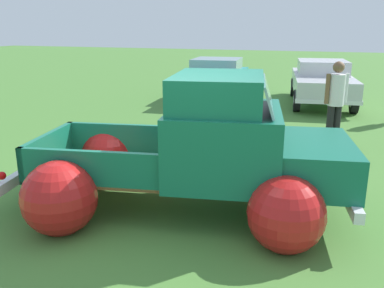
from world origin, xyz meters
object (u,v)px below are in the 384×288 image
Objects in this scene: vintage_pickup_truck at (206,158)px; lane_cone_0 at (199,137)px; show_car_0 at (216,77)px; show_car_1 at (322,80)px; spectator_0 at (336,98)px.

lane_cone_0 is (-0.99, 2.61, -0.45)m from vintage_pickup_truck.
show_car_1 is at bearing 90.50° from show_car_0.
show_car_0 and show_car_1 have the same top height.
show_car_0 reaches higher than lane_cone_0.
show_car_1 is 2.62× the size of spectator_0.
vintage_pickup_truck is 4.37m from spectator_0.
spectator_0 is 2.88× the size of lane_cone_0.
spectator_0 is at bearing -2.41° from show_car_1.
vintage_pickup_truck is 2.69× the size of spectator_0.
lane_cone_0 is at bearing 99.84° from vintage_pickup_truck.
show_car_1 is 5.18m from spectator_0.
vintage_pickup_truck is at bearing -69.19° from lane_cone_0.
vintage_pickup_truck reaches higher than lane_cone_0.
vintage_pickup_truck reaches higher than show_car_1.
show_car_0 is 0.91× the size of show_car_1.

